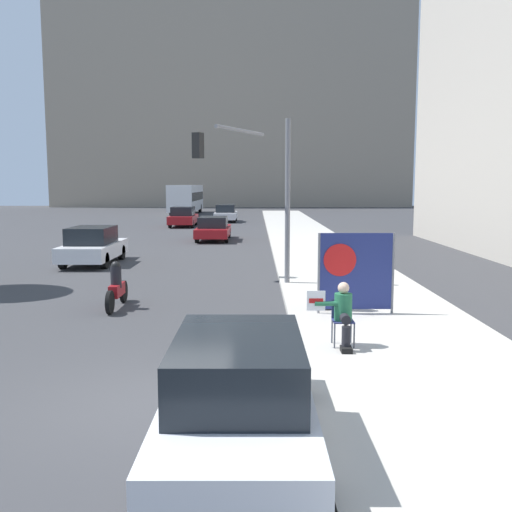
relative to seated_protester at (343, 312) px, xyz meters
name	(u,v)px	position (x,y,z in m)	size (l,w,h in m)	color
ground_plane	(146,406)	(-3.27, -2.59, -0.82)	(160.00, 160.00, 0.00)	#38383A
sidewalk_curb	(328,263)	(1.28, 12.41, -0.75)	(4.31, 90.00, 0.16)	#B7B2A8
building_backdrop_far	(232,72)	(-5.27, 77.12, 19.14)	(52.00, 12.00, 39.93)	gray
seated_protester	(343,312)	(0.00, 0.00, 0.00)	(0.91, 0.77, 1.23)	#474C56
jogger_on_sidewalk	(327,272)	(0.09, 3.28, 0.28)	(0.34, 0.34, 1.84)	black
protest_banner	(356,271)	(0.72, 2.85, 0.36)	(1.84, 0.06, 1.94)	slate
traffic_light_pole	(250,172)	(-1.84, 7.79, 2.82)	(3.20, 2.97, 5.09)	slate
parked_car_curbside	(239,396)	(-1.86, -4.09, -0.09)	(1.71, 4.40, 1.49)	silver
car_on_road_nearest	(93,246)	(-8.32, 12.52, -0.06)	(1.84, 4.43, 1.54)	silver
car_on_road_midblock	(214,228)	(-4.14, 22.57, -0.12)	(1.85, 4.78, 1.38)	maroon
car_on_road_distant	(184,217)	(-7.29, 33.50, -0.06)	(1.88, 4.64, 1.55)	maroon
car_on_road_far_lane	(226,213)	(-4.30, 39.23, -0.08)	(1.85, 4.54, 1.51)	silver
city_bus_on_road	(187,197)	(-9.33, 52.33, 1.02)	(2.57, 12.27, 3.19)	silver
motorcycle_on_road	(117,288)	(-5.32, 4.14, -0.28)	(0.28, 2.09, 1.25)	maroon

